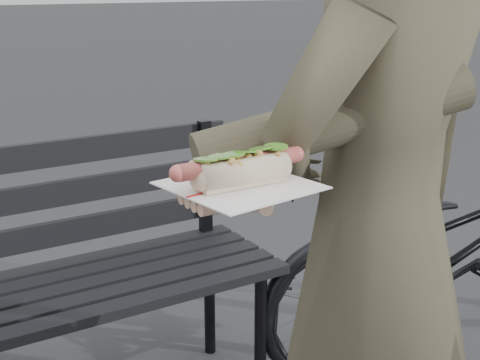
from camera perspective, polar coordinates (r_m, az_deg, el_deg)
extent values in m
cylinder|color=black|center=(2.23, 1.75, -13.27)|extent=(0.04, 0.04, 0.45)
cylinder|color=black|center=(2.49, -2.62, -9.94)|extent=(0.04, 0.04, 0.45)
cube|color=black|center=(1.87, -15.81, -11.93)|extent=(1.50, 0.07, 0.03)
cube|color=black|center=(1.95, -16.58, -10.79)|extent=(1.50, 0.07, 0.03)
cube|color=black|center=(2.03, -17.28, -9.73)|extent=(1.50, 0.07, 0.03)
cube|color=black|center=(2.11, -17.92, -8.76)|extent=(1.50, 0.07, 0.03)
cube|color=black|center=(2.19, -18.51, -7.85)|extent=(1.50, 0.07, 0.03)
cube|color=black|center=(2.34, -3.00, 0.03)|extent=(0.04, 0.03, 0.42)
cube|color=black|center=(2.17, -18.95, -5.03)|extent=(1.50, 0.02, 0.08)
cube|color=black|center=(2.13, -19.28, -1.78)|extent=(1.50, 0.02, 0.08)
cube|color=black|center=(2.10, -19.62, 1.60)|extent=(1.50, 0.02, 0.08)
imported|color=black|center=(2.56, 18.11, -5.31)|extent=(1.66, 0.81, 0.83)
imported|color=#42402C|center=(1.33, 11.62, -5.41)|extent=(0.69, 0.53, 1.69)
cylinder|color=#42402C|center=(1.17, 8.07, 5.00)|extent=(0.51, 0.23, 0.19)
cylinder|color=#D8A384|center=(1.00, 1.64, -0.61)|extent=(0.09, 0.08, 0.07)
ellipsoid|color=#D8A384|center=(0.98, 0.00, -1.40)|extent=(0.10, 0.11, 0.03)
cylinder|color=#D8A384|center=(0.93, -1.92, -2.33)|extent=(0.06, 0.02, 0.02)
cylinder|color=#D8A384|center=(0.94, -2.53, -1.99)|extent=(0.06, 0.02, 0.02)
cylinder|color=#D8A384|center=(0.96, -3.11, -1.67)|extent=(0.06, 0.02, 0.02)
cylinder|color=#D8A384|center=(0.98, -3.68, -1.35)|extent=(0.06, 0.02, 0.02)
cylinder|color=#D8A384|center=(0.94, 2.29, -2.07)|extent=(0.04, 0.05, 0.02)
cube|color=white|center=(0.97, 0.00, -0.45)|extent=(0.21, 0.21, 0.00)
cube|color=#B21E1E|center=(0.97, 0.00, -0.36)|extent=(0.19, 0.03, 0.00)
cylinder|color=#CA564E|center=(0.96, 0.00, 1.43)|extent=(0.20, 0.02, 0.02)
sphere|color=#CA564E|center=(0.92, -5.33, 0.56)|extent=(0.02, 0.02, 0.02)
sphere|color=#CA564E|center=(1.02, 4.80, 2.20)|extent=(0.03, 0.02, 0.02)
sphere|color=#9E6B2D|center=(0.93, -0.70, 1.53)|extent=(0.01, 0.01, 0.01)
sphere|color=#9E6B2D|center=(0.94, -0.17, 1.62)|extent=(0.01, 0.01, 0.01)
sphere|color=#9E6B2D|center=(0.93, -0.78, 1.50)|extent=(0.01, 0.01, 0.01)
sphere|color=#9E6B2D|center=(0.96, -1.62, 1.54)|extent=(0.01, 0.01, 0.01)
sphere|color=#9E6B2D|center=(0.98, 0.62, 2.12)|extent=(0.01, 0.01, 0.01)
sphere|color=#9E6B2D|center=(0.98, 0.46, 1.84)|extent=(0.01, 0.01, 0.01)
sphere|color=#9E6B2D|center=(0.95, -3.54, 1.43)|extent=(0.01, 0.01, 0.01)
sphere|color=#9E6B2D|center=(0.93, -1.70, 1.08)|extent=(0.01, 0.01, 0.01)
sphere|color=#9E6B2D|center=(0.98, -0.76, 2.07)|extent=(0.01, 0.01, 0.01)
sphere|color=#9E6B2D|center=(0.94, -2.16, 1.29)|extent=(0.01, 0.01, 0.01)
sphere|color=#9E6B2D|center=(0.94, -0.35, 1.52)|extent=(0.01, 0.01, 0.01)
sphere|color=#9E6B2D|center=(0.98, 1.48, 2.35)|extent=(0.01, 0.01, 0.01)
sphere|color=#9E6B2D|center=(0.97, 0.46, 1.86)|extent=(0.01, 0.01, 0.01)
sphere|color=#9E6B2D|center=(0.96, -0.06, 2.06)|extent=(0.01, 0.01, 0.01)
sphere|color=#9E6B2D|center=(0.93, -1.03, 1.44)|extent=(0.01, 0.01, 0.01)
sphere|color=#9E6B2D|center=(0.98, 1.68, 2.07)|extent=(0.01, 0.01, 0.01)
sphere|color=#9E6B2D|center=(0.97, 3.29, 2.21)|extent=(0.01, 0.01, 0.01)
sphere|color=#9E6B2D|center=(0.96, 0.67, 1.98)|extent=(0.01, 0.01, 0.01)
sphere|color=#9E6B2D|center=(0.94, -0.08, 1.18)|extent=(0.01, 0.01, 0.01)
sphere|color=#9E6B2D|center=(0.95, 0.79, 1.51)|extent=(0.01, 0.01, 0.01)
sphere|color=#9E6B2D|center=(1.00, 2.39, 2.30)|extent=(0.01, 0.01, 0.01)
sphere|color=#9E6B2D|center=(0.96, -1.94, 2.00)|extent=(0.01, 0.01, 0.01)
sphere|color=#9E6B2D|center=(0.97, 1.58, 2.17)|extent=(0.01, 0.01, 0.01)
sphere|color=#9E6B2D|center=(0.98, 1.68, 1.96)|extent=(0.01, 0.01, 0.01)
sphere|color=#9E6B2D|center=(0.99, 1.27, 2.05)|extent=(0.01, 0.01, 0.01)
sphere|color=#9E6B2D|center=(0.93, -2.90, 1.39)|extent=(0.01, 0.01, 0.01)
sphere|color=#9E6B2D|center=(0.93, -2.98, 1.39)|extent=(0.01, 0.01, 0.01)
sphere|color=#9E6B2D|center=(0.97, 1.72, 2.13)|extent=(0.01, 0.01, 0.01)
cylinder|color=#529528|center=(0.93, -2.94, 1.77)|extent=(0.04, 0.04, 0.01)
cylinder|color=#529528|center=(0.94, -1.71, 2.01)|extent=(0.04, 0.04, 0.01)
cylinder|color=#529528|center=(0.95, -0.60, 2.19)|extent=(0.04, 0.04, 0.01)
cylinder|color=#529528|center=(0.96, 0.53, 2.43)|extent=(0.04, 0.04, 0.01)
cylinder|color=#529528|center=(0.98, 1.78, 2.72)|extent=(0.04, 0.04, 0.01)
cylinder|color=#529528|center=(0.99, 3.10, 2.86)|extent=(0.04, 0.04, 0.01)
cube|color=brown|center=(2.63, 12.31, -14.31)|extent=(0.08, 0.08, 0.00)
cube|color=brown|center=(3.27, 2.40, -7.52)|extent=(0.08, 0.09, 0.00)
cube|color=brown|center=(3.23, -14.46, -8.33)|extent=(0.10, 0.10, 0.00)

